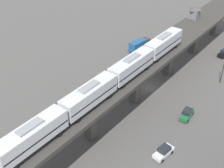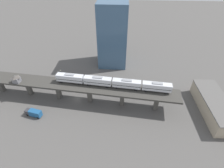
# 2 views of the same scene
# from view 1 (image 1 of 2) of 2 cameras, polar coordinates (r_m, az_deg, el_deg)

# --- Properties ---
(ground_plane) EXTENTS (400.00, 400.00, 0.00)m
(ground_plane) POSITION_cam_1_polar(r_m,az_deg,el_deg) (75.63, 6.89, -0.66)
(ground_plane) COLOR #514F4C
(elevated_viaduct) EXTENTS (17.73, 92.38, 8.90)m
(elevated_viaduct) POSITION_cam_1_polar(r_m,az_deg,el_deg) (71.81, 7.38, 4.43)
(elevated_viaduct) COLOR #393733
(elevated_viaduct) RESTS_ON ground
(subway_train) EXTENTS (7.87, 49.83, 4.45)m
(subway_train) POSITION_cam_1_polar(r_m,az_deg,el_deg) (57.05, 0.00, 0.87)
(subway_train) COLOR silver
(subway_train) RESTS_ON elevated_viaduct
(signal_hut) EXTENTS (3.53, 3.53, 3.40)m
(signal_hut) POSITION_cam_1_polar(r_m,az_deg,el_deg) (92.82, 14.78, 12.64)
(signal_hut) COLOR slate
(signal_hut) RESTS_ON elevated_viaduct
(street_car_green) EXTENTS (1.99, 4.42, 1.89)m
(street_car_green) POSITION_cam_1_polar(r_m,az_deg,el_deg) (67.49, 13.54, -5.30)
(street_car_green) COLOR #1E6638
(street_car_green) RESTS_ON ground
(street_car_black) EXTENTS (2.84, 4.71, 1.89)m
(street_car_black) POSITION_cam_1_polar(r_m,az_deg,el_deg) (93.76, 19.84, 5.35)
(street_car_black) COLOR black
(street_car_black) RESTS_ON ground
(street_car_white) EXTENTS (2.74, 4.69, 1.89)m
(street_car_white) POSITION_cam_1_polar(r_m,az_deg,el_deg) (58.39, 9.43, -12.10)
(street_car_white) COLOR silver
(street_car_white) RESTS_ON ground
(delivery_truck) EXTENTS (3.80, 7.52, 3.20)m
(delivery_truck) POSITION_cam_1_polar(r_m,az_deg,el_deg) (91.30, 5.03, 7.14)
(delivery_truck) COLOR #333338
(delivery_truck) RESTS_ON ground
(street_lamp) EXTENTS (0.44, 0.44, 6.94)m
(street_lamp) POSITION_cam_1_polar(r_m,az_deg,el_deg) (79.22, 19.67, 2.67)
(street_lamp) COLOR black
(street_lamp) RESTS_ON ground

